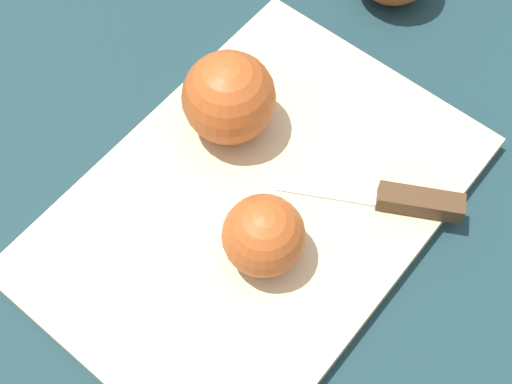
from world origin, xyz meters
TOP-DOWN VIEW (x-y plane):
  - ground_plane at (0.00, 0.00)m, footprint 4.00×4.00m
  - cutting_board at (0.00, 0.00)m, footprint 0.46×0.36m
  - apple_half_left at (-0.04, -0.03)m, footprint 0.07×0.07m
  - apple_half_right at (0.06, 0.06)m, footprint 0.09×0.09m
  - knife at (0.06, -0.13)m, footprint 0.07×0.17m
  - apple_slice at (0.08, 0.08)m, footprint 0.07×0.07m

SIDE VIEW (x-z plane):
  - ground_plane at x=0.00m, z-range 0.00..0.00m
  - cutting_board at x=0.00m, z-range 0.00..0.02m
  - apple_slice at x=0.08m, z-range 0.02..0.02m
  - knife at x=0.06m, z-range 0.02..0.04m
  - apple_half_left at x=-0.04m, z-range 0.02..0.09m
  - apple_half_right at x=0.06m, z-range 0.02..0.11m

